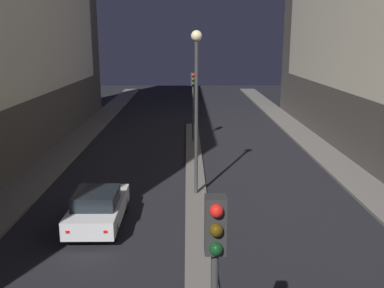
% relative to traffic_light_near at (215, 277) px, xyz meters
% --- Properties ---
extents(median_strip, '(1.01, 32.18, 0.13)m').
position_rel_traffic_light_near_xyz_m(median_strip, '(0.00, 14.40, -3.62)').
color(median_strip, '#66605B').
rests_on(median_strip, ground).
extents(traffic_light_near, '(0.32, 0.42, 4.86)m').
position_rel_traffic_light_near_xyz_m(traffic_light_near, '(0.00, 0.00, 0.00)').
color(traffic_light_near, '#383838').
rests_on(traffic_light_near, median_strip).
extents(traffic_light_mid, '(0.32, 0.42, 4.86)m').
position_rel_traffic_light_near_xyz_m(traffic_light_mid, '(0.00, 24.00, 0.00)').
color(traffic_light_mid, '#383838').
rests_on(traffic_light_mid, median_strip).
extents(street_lamp, '(0.49, 0.49, 7.50)m').
position_rel_traffic_light_near_xyz_m(street_lamp, '(0.00, 13.31, 1.43)').
color(street_lamp, '#383838').
rests_on(street_lamp, median_strip).
extents(car_left_lane, '(1.89, 4.21, 1.55)m').
position_rel_traffic_light_near_xyz_m(car_left_lane, '(-3.95, 9.96, -2.91)').
color(car_left_lane, silver).
rests_on(car_left_lane, ground).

